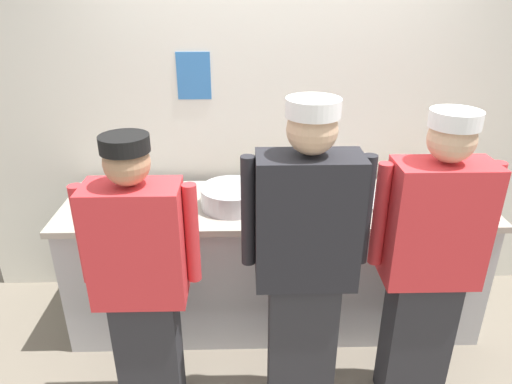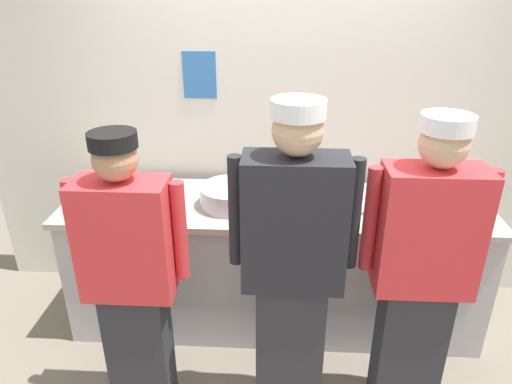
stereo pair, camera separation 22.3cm
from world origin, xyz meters
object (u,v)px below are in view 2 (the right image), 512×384
at_px(chef_near_left, 131,276).
at_px(plate_stack_rear, 447,198).
at_px(plate_stack_front, 153,200).
at_px(deli_cup, 289,205).
at_px(mixing_bowl_steel, 232,196).
at_px(squeeze_bottle_primary, 278,180).
at_px(ramekin_orange_sauce, 282,199).
at_px(ramekin_yellow_sauce, 107,202).
at_px(squeeze_bottle_spare, 423,181).
at_px(ramekin_red_sauce, 295,192).
at_px(chef_far_right, 421,270).
at_px(sheet_tray, 366,203).
at_px(squeeze_bottle_secondary, 423,203).
at_px(chef_center, 292,264).
at_px(chefs_knife, 161,202).

relative_size(chef_near_left, plate_stack_rear, 6.65).
xyz_separation_m(chef_near_left, plate_stack_front, (-0.07, 0.72, 0.08)).
bearing_deg(deli_cup, mixing_bowl_steel, 168.71).
height_order(squeeze_bottle_primary, ramekin_orange_sauce, squeeze_bottle_primary).
xyz_separation_m(plate_stack_front, ramekin_yellow_sauce, (-0.29, -0.03, -0.01)).
distance_m(chef_near_left, squeeze_bottle_primary, 1.21).
distance_m(ramekin_orange_sauce, deli_cup, 0.15).
bearing_deg(mixing_bowl_steel, ramekin_yellow_sauce, -177.06).
xyz_separation_m(squeeze_bottle_spare, ramekin_red_sauce, (-0.85, -0.06, -0.07)).
relative_size(chef_far_right, sheet_tray, 3.59).
relative_size(ramekin_red_sauce, deli_cup, 1.06).
bearing_deg(chef_far_right, squeeze_bottle_secondary, 75.95).
relative_size(squeeze_bottle_secondary, deli_cup, 2.18).
bearing_deg(plate_stack_rear, squeeze_bottle_spare, 122.83).
height_order(plate_stack_rear, deli_cup, plate_stack_rear).
xyz_separation_m(ramekin_yellow_sauce, deli_cup, (1.16, -0.03, 0.02)).
relative_size(chef_center, squeeze_bottle_spare, 8.77).
bearing_deg(deli_cup, ramekin_yellow_sauce, 178.42).
distance_m(squeeze_bottle_primary, squeeze_bottle_secondary, 0.93).
height_order(squeeze_bottle_spare, ramekin_orange_sauce, squeeze_bottle_spare).
height_order(sheet_tray, squeeze_bottle_primary, squeeze_bottle_primary).
bearing_deg(squeeze_bottle_spare, ramekin_yellow_sauce, -172.00).
bearing_deg(chef_near_left, squeeze_bottle_spare, 30.02).
relative_size(plate_stack_front, plate_stack_rear, 0.94).
relative_size(ramekin_yellow_sauce, chefs_knife, 0.33).
relative_size(sheet_tray, chefs_knife, 1.72).
relative_size(ramekin_orange_sauce, chefs_knife, 0.38).
bearing_deg(chefs_knife, chef_center, -40.62).
xyz_separation_m(chef_near_left, chef_far_right, (1.45, 0.06, 0.05)).
bearing_deg(chefs_knife, plate_stack_rear, 2.23).
bearing_deg(ramekin_yellow_sauce, ramekin_orange_sauce, 5.47).
bearing_deg(ramekin_orange_sauce, chef_near_left, -133.63).
bearing_deg(ramekin_red_sauce, ramekin_orange_sauce, -125.74).
height_order(sheet_tray, squeeze_bottle_spare, squeeze_bottle_spare).
bearing_deg(mixing_bowl_steel, chef_center, -62.05).
xyz_separation_m(chef_far_right, ramekin_yellow_sauce, (-1.81, 0.63, 0.03)).
bearing_deg(deli_cup, chef_center, -88.92).
bearing_deg(plate_stack_front, plate_stack_rear, 2.72).
distance_m(chef_near_left, chef_far_right, 1.46).
xyz_separation_m(squeeze_bottle_primary, squeeze_bottle_spare, (0.96, 0.03, 0.01)).
bearing_deg(deli_cup, plate_stack_rear, 8.54).
xyz_separation_m(sheet_tray, chefs_knife, (-1.32, -0.06, -0.01)).
relative_size(plate_stack_rear, sheet_tray, 0.51).
xyz_separation_m(chef_far_right, squeeze_bottle_spare, (0.24, 0.92, 0.10)).
bearing_deg(ramekin_orange_sauce, ramekin_yellow_sauce, -174.53).
bearing_deg(ramekin_yellow_sauce, squeeze_bottle_spare, 8.00).
bearing_deg(squeeze_bottle_primary, ramekin_orange_sauce, -78.57).
bearing_deg(chef_center, mixing_bowl_steel, 117.95).
xyz_separation_m(squeeze_bottle_secondary, chefs_knife, (-1.62, 0.10, -0.09)).
xyz_separation_m(squeeze_bottle_secondary, ramekin_orange_sauce, (-0.84, 0.16, -0.07)).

